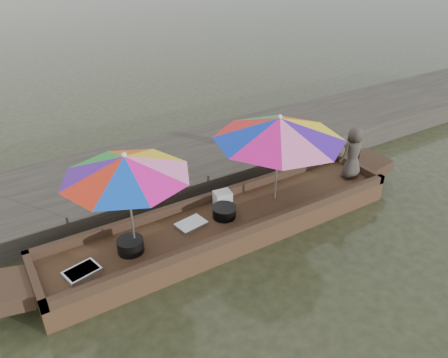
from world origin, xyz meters
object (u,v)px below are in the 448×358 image
vendor (353,153)px  umbrella_bow (130,204)px  charcoal_grill (224,212)px  supply_bag (223,199)px  boat_hull (227,225)px  umbrella_stern (277,160)px  tray_scallop (191,224)px  cooking_pot (130,246)px  tray_crayfish (82,273)px

vendor → umbrella_bow: (-4.24, 0.09, 0.28)m
charcoal_grill → supply_bag: supply_bag is taller
boat_hull → umbrella_bow: 1.84m
supply_bag → umbrella_stern: (0.85, -0.33, 0.65)m
vendor → tray_scallop: bearing=1.9°
vendor → cooking_pot: bearing=3.7°
tray_crayfish → umbrella_stern: (3.35, 0.16, 0.73)m
tray_crayfish → cooking_pot: bearing=10.9°
tray_crayfish → umbrella_bow: umbrella_bow is taller
cooking_pot → vendor: 4.33m
boat_hull → charcoal_grill: 0.27m
supply_bag → umbrella_bow: bearing=-169.0°
cooking_pot → supply_bag: size_ratio=1.36×
tray_scallop → umbrella_stern: 1.75m
tray_crayfish → charcoal_grill: (2.35, 0.18, 0.04)m
tray_crayfish → vendor: (5.06, 0.07, 0.45)m
umbrella_stern → tray_scallop: bearing=177.3°
vendor → umbrella_bow: 4.25m
boat_hull → tray_scallop: (-0.62, 0.08, 0.21)m
supply_bag → vendor: vendor is taller
tray_crayfish → umbrella_bow: size_ratio=0.26×
tray_crayfish → charcoal_grill: charcoal_grill is taller
cooking_pot → tray_crayfish: bearing=-169.1°
boat_hull → tray_scallop: 0.66m
umbrella_bow → umbrella_stern: (2.54, 0.00, 0.00)m
cooking_pot → umbrella_stern: bearing=0.3°
umbrella_stern → supply_bag: bearing=158.9°
tray_crayfish → supply_bag: 2.55m
tray_scallop → umbrella_stern: umbrella_stern is taller
tray_crayfish → tray_scallop: tray_crayfish is taller
umbrella_bow → boat_hull: bearing=0.0°
umbrella_bow → umbrella_stern: bearing=0.0°
boat_hull → tray_crayfish: tray_crayfish is taller
boat_hull → supply_bag: bearing=70.9°
umbrella_bow → umbrella_stern: same height
cooking_pot → tray_scallop: cooking_pot is taller
boat_hull → vendor: size_ratio=6.07×
tray_crayfish → umbrella_bow: bearing=10.9°
tray_crayfish → boat_hull: bearing=3.8°
tray_crayfish → tray_scallop: size_ratio=1.00×
cooking_pot → charcoal_grill: bearing=1.2°
tray_scallop → umbrella_stern: bearing=-2.7°
tray_crayfish → tray_scallop: 1.79m
cooking_pot → tray_crayfish: 0.76m
tray_crayfish → charcoal_grill: 2.35m
boat_hull → umbrella_stern: bearing=0.0°
charcoal_grill → umbrella_stern: size_ratio=0.17×
cooking_pot → tray_crayfish: (-0.74, -0.14, -0.06)m
cooking_pot → supply_bag: bearing=11.0°
charcoal_grill → umbrella_bow: 1.68m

